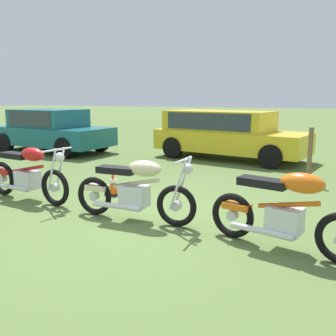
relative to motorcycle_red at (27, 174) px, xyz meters
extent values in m
plane|color=#567038|center=(2.33, -0.09, -0.49)|extent=(120.00, 120.00, 0.00)
torus|color=black|center=(0.68, -0.09, -0.17)|extent=(0.64, 0.18, 0.64)
torus|color=black|center=(-0.73, 0.11, -0.17)|extent=(0.64, 0.18, 0.64)
cylinder|color=silver|center=(0.68, -0.09, -0.17)|extent=(0.15, 0.12, 0.14)
cylinder|color=silver|center=(-0.73, 0.11, -0.17)|extent=(0.15, 0.12, 0.14)
cylinder|color=silver|center=(0.75, -0.01, 0.16)|extent=(0.27, 0.07, 0.74)
cylinder|color=silver|center=(0.73, -0.19, 0.16)|extent=(0.27, 0.07, 0.74)
cube|color=silver|center=(0.00, 0.01, -0.11)|extent=(0.44, 0.35, 0.32)
cylinder|color=red|center=(0.03, 0.00, 0.09)|extent=(0.78, 0.17, 0.22)
ellipsoid|color=red|center=(0.17, -0.02, 0.36)|extent=(0.55, 0.33, 0.24)
cube|color=black|center=(-0.30, 0.05, 0.30)|extent=(0.63, 0.32, 0.10)
cube|color=red|center=(-0.67, 0.10, -0.03)|extent=(0.38, 0.23, 0.08)
cylinder|color=silver|center=(0.78, -0.10, 0.49)|extent=(0.12, 0.64, 0.03)
sphere|color=silver|center=(0.84, -0.11, 0.37)|extent=(0.18, 0.18, 0.16)
cylinder|color=silver|center=(-0.24, -0.12, -0.25)|extent=(0.80, 0.19, 0.08)
torus|color=black|center=(2.98, -0.22, -0.18)|extent=(0.61, 0.09, 0.61)
torus|color=black|center=(1.58, -0.23, -0.18)|extent=(0.61, 0.09, 0.61)
cylinder|color=silver|center=(2.98, -0.22, -0.18)|extent=(0.14, 0.10, 0.14)
cylinder|color=silver|center=(1.58, -0.23, -0.18)|extent=(0.14, 0.10, 0.14)
cylinder|color=silver|center=(3.04, -0.13, 0.15)|extent=(0.27, 0.04, 0.75)
cylinder|color=silver|center=(3.04, -0.31, 0.15)|extent=(0.27, 0.04, 0.75)
cube|color=silver|center=(2.30, -0.22, -0.11)|extent=(0.40, 0.30, 0.32)
cylinder|color=beige|center=(2.33, -0.22, 0.09)|extent=(0.76, 0.06, 0.22)
ellipsoid|color=beige|center=(2.48, -0.22, 0.33)|extent=(0.52, 0.26, 0.24)
cube|color=black|center=(2.00, -0.23, 0.27)|extent=(0.60, 0.24, 0.10)
cube|color=beige|center=(1.64, -0.23, -0.04)|extent=(0.36, 0.18, 0.08)
cylinder|color=silver|center=(3.08, -0.22, 0.49)|extent=(0.04, 0.64, 0.03)
sphere|color=silver|center=(3.14, -0.22, 0.37)|extent=(0.16, 0.16, 0.16)
cylinder|color=silver|center=(2.08, -0.38, -0.25)|extent=(0.80, 0.08, 0.08)
torus|color=black|center=(3.82, -0.31, -0.19)|extent=(0.61, 0.23, 0.60)
cylinder|color=silver|center=(3.82, -0.31, -0.19)|extent=(0.16, 0.13, 0.14)
cube|color=silver|center=(4.50, -0.48, -0.11)|extent=(0.46, 0.39, 0.32)
cylinder|color=orange|center=(4.52, -0.48, 0.09)|extent=(0.73, 0.23, 0.21)
ellipsoid|color=orange|center=(4.67, -0.52, 0.38)|extent=(0.57, 0.38, 0.24)
cube|color=black|center=(4.20, -0.41, 0.32)|extent=(0.64, 0.38, 0.10)
cube|color=orange|center=(3.88, -0.33, -0.05)|extent=(0.39, 0.26, 0.08)
cylinder|color=silver|center=(4.24, -0.58, -0.25)|extent=(0.80, 0.27, 0.08)
cube|color=#19606B|center=(-3.70, 4.98, 0.06)|extent=(4.28, 2.23, 0.60)
cube|color=#19606B|center=(-3.85, 5.00, 0.64)|extent=(2.42, 1.86, 0.60)
cube|color=#2D3842|center=(-3.85, 5.00, 0.66)|extent=(2.08, 1.86, 0.48)
cylinder|color=black|center=(-2.26, 5.68, -0.17)|extent=(0.66, 0.29, 0.64)
cylinder|color=black|center=(-2.43, 4.00, -0.17)|extent=(0.66, 0.29, 0.64)
cylinder|color=black|center=(-4.96, 5.96, -0.17)|extent=(0.66, 0.29, 0.64)
cylinder|color=black|center=(-5.13, 4.28, -0.17)|extent=(0.66, 0.29, 0.64)
cube|color=gold|center=(2.21, 5.91, 0.06)|extent=(4.70, 2.54, 0.60)
cube|color=gold|center=(1.82, 5.99, 0.64)|extent=(3.36, 2.12, 0.60)
cube|color=#2D3842|center=(1.82, 5.99, 0.66)|extent=(2.90, 2.07, 0.48)
cylinder|color=black|center=(3.86, 6.43, -0.17)|extent=(0.67, 0.34, 0.64)
cylinder|color=black|center=(3.56, 4.83, -0.17)|extent=(0.67, 0.34, 0.64)
cylinder|color=black|center=(0.86, 6.99, -0.17)|extent=(0.67, 0.34, 0.64)
cylinder|color=black|center=(0.56, 5.40, -0.17)|extent=(0.67, 0.34, 0.64)
cylinder|color=brown|center=(4.55, 3.45, 0.12)|extent=(0.10, 0.10, 1.21)
cone|color=#EA590F|center=(1.20, 0.93, -0.24)|extent=(0.18, 0.18, 0.50)
cube|color=black|center=(1.20, 0.93, -0.47)|extent=(0.25, 0.25, 0.03)
cylinder|color=white|center=(1.20, 0.93, -0.21)|extent=(0.12, 0.12, 0.07)
camera|label=1|loc=(4.92, -4.96, 1.35)|focal=39.76mm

